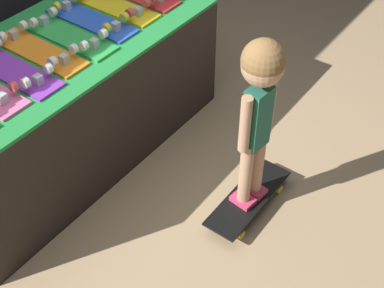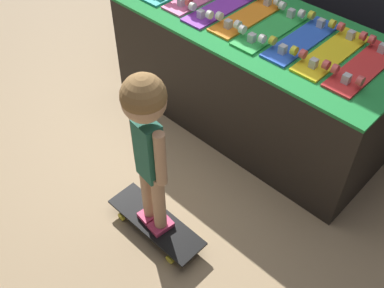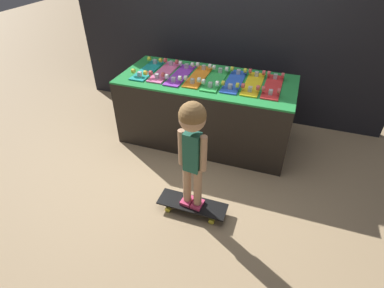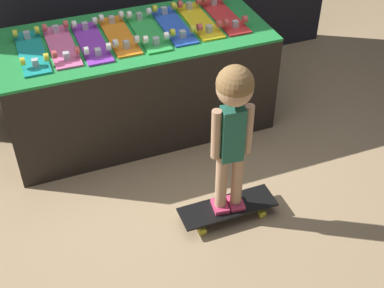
% 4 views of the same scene
% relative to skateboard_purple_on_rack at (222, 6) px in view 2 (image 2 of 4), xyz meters
% --- Properties ---
extents(ground_plane, '(16.00, 16.00, 0.00)m').
position_rel_skateboard_purple_on_rack_xyz_m(ground_plane, '(0.31, -0.51, -0.81)').
color(ground_plane, tan).
extents(display_rack, '(1.94, 0.87, 0.79)m').
position_rel_skateboard_purple_on_rack_xyz_m(display_rack, '(0.31, 0.02, -0.41)').
color(display_rack, black).
rests_on(display_rack, ground_plane).
extents(skateboard_purple_on_rack, '(0.18, 0.61, 0.09)m').
position_rel_skateboard_purple_on_rack_xyz_m(skateboard_purple_on_rack, '(0.00, 0.00, 0.00)').
color(skateboard_purple_on_rack, purple).
rests_on(skateboard_purple_on_rack, display_rack).
extents(skateboard_orange_on_rack, '(0.18, 0.61, 0.09)m').
position_rel_skateboard_purple_on_rack_xyz_m(skateboard_orange_on_rack, '(0.20, 0.03, 0.00)').
color(skateboard_orange_on_rack, orange).
rests_on(skateboard_orange_on_rack, display_rack).
extents(skateboard_green_on_rack, '(0.18, 0.61, 0.09)m').
position_rel_skateboard_purple_on_rack_xyz_m(skateboard_green_on_rack, '(0.41, 0.01, 0.00)').
color(skateboard_green_on_rack, green).
rests_on(skateboard_green_on_rack, display_rack).
extents(skateboard_blue_on_rack, '(0.18, 0.61, 0.09)m').
position_rel_skateboard_purple_on_rack_xyz_m(skateboard_blue_on_rack, '(0.61, 0.03, 0.00)').
color(skateboard_blue_on_rack, blue).
rests_on(skateboard_blue_on_rack, display_rack).
extents(skateboard_yellow_on_rack, '(0.18, 0.61, 0.09)m').
position_rel_skateboard_purple_on_rack_xyz_m(skateboard_yellow_on_rack, '(0.82, 0.04, 0.00)').
color(skateboard_yellow_on_rack, yellow).
rests_on(skateboard_yellow_on_rack, display_rack).
extents(skateboard_red_on_rack, '(0.18, 0.61, 0.09)m').
position_rel_skateboard_purple_on_rack_xyz_m(skateboard_red_on_rack, '(1.02, 0.04, 0.00)').
color(skateboard_red_on_rack, red).
rests_on(skateboard_red_on_rack, display_rack).
extents(skateboard_on_floor, '(0.64, 0.20, 0.09)m').
position_rel_skateboard_purple_on_rack_xyz_m(skateboard_on_floor, '(0.55, -1.16, -0.73)').
color(skateboard_on_floor, black).
rests_on(skateboard_on_floor, ground_plane).
extents(child, '(0.25, 0.21, 1.04)m').
position_rel_skateboard_purple_on_rack_xyz_m(child, '(0.55, -1.16, 0.01)').
color(child, '#E03D6B').
rests_on(child, skateboard_on_floor).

